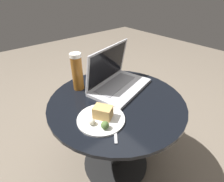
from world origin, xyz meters
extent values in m
plane|color=#726656|center=(0.00, 0.00, 0.00)|extent=(6.00, 6.00, 0.00)
cylinder|color=black|center=(0.00, 0.00, 0.01)|extent=(0.44, 0.44, 0.01)
cylinder|color=black|center=(0.00, 0.00, 0.27)|extent=(0.07, 0.07, 0.50)
cylinder|color=black|center=(0.00, 0.00, 0.53)|extent=(0.74, 0.74, 0.02)
cube|color=silver|center=(0.10, 0.07, 0.55)|extent=(0.41, 0.32, 0.02)
cube|color=gray|center=(0.09, 0.11, 0.56)|extent=(0.30, 0.18, 0.00)
cube|color=silver|center=(0.07, 0.17, 0.67)|extent=(0.36, 0.14, 0.23)
cube|color=black|center=(0.07, 0.16, 0.67)|extent=(0.33, 0.12, 0.20)
cylinder|color=brown|center=(-0.09, 0.24, 0.64)|extent=(0.06, 0.06, 0.20)
cylinder|color=white|center=(-0.09, 0.24, 0.74)|extent=(0.06, 0.06, 0.02)
cylinder|color=silver|center=(-0.16, -0.07, 0.54)|extent=(0.22, 0.22, 0.01)
cube|color=tan|center=(-0.15, -0.07, 0.57)|extent=(0.09, 0.10, 0.06)
sphere|color=#4C6B33|center=(-0.19, -0.13, 0.56)|extent=(0.04, 0.04, 0.04)
sphere|color=beige|center=(-0.22, -0.08, 0.56)|extent=(0.03, 0.03, 0.03)
cube|color=#B2B2B7|center=(-0.17, -0.18, 0.54)|extent=(0.08, 0.10, 0.00)
cube|color=#B2B2B7|center=(-0.12, -0.11, 0.54)|extent=(0.05, 0.05, 0.00)
camera|label=1|loc=(-0.52, -0.57, 1.09)|focal=28.00mm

